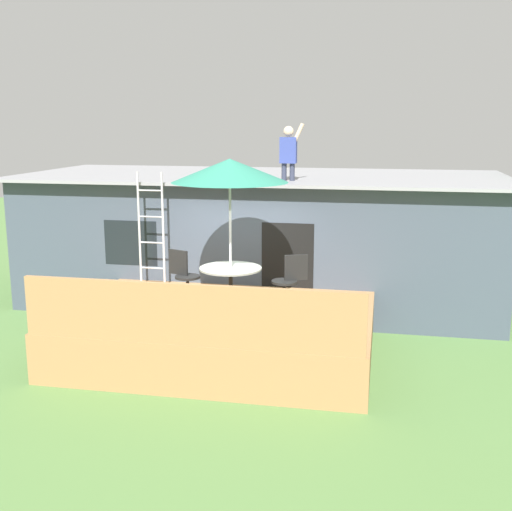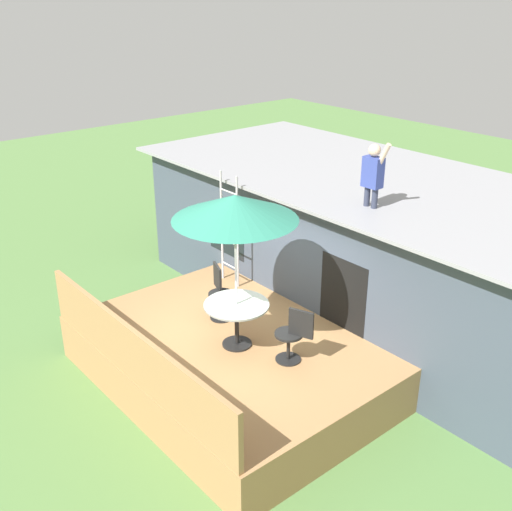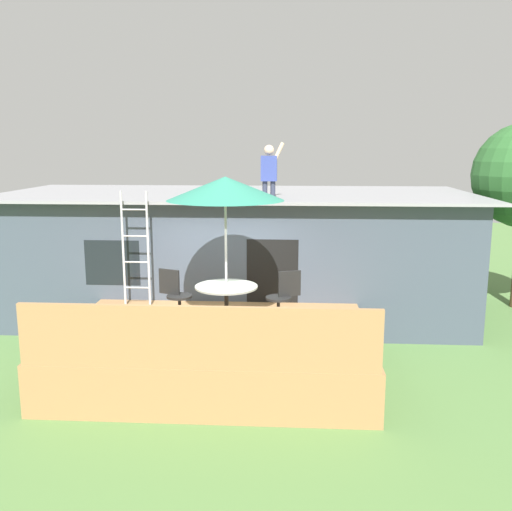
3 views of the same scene
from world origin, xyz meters
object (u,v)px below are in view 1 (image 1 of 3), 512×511
Objects in this scene: person_figure at (289,149)px; patio_chair_right at (289,282)px; patio_chair_left at (184,277)px; step_ladder at (151,230)px; patio_table at (231,277)px; patio_umbrella at (230,171)px.

patio_chair_right is at bearing -81.10° from person_figure.
step_ladder is at bearing 155.98° from patio_chair_left.
step_ladder is 2.39× the size of patio_chair_left.
patio_chair_right is at bearing 21.25° from patio_table.
patio_chair_right is (0.92, 0.36, -0.13)m from patio_table.
patio_chair_left is (-1.54, -1.99, -2.14)m from person_figure.
patio_chair_left is at bearing -45.45° from step_ladder.
patio_chair_right is (2.80, -0.97, -0.64)m from step_ladder.
person_figure is (2.49, 1.03, 1.50)m from step_ladder.
person_figure reaches higher than patio_chair_right.
patio_chair_left is 1.00× the size of patio_chair_right.
step_ladder is at bearing -157.53° from person_figure.
patio_chair_right is (0.92, 0.36, -1.89)m from patio_umbrella.
patio_umbrella is 2.13m from patio_chair_right.
person_figure reaches higher than patio_umbrella.
person_figure reaches higher than patio_table.
step_ladder is at bearing -40.32° from patio_chair_right.
patio_umbrella is 2.76× the size of patio_chair_left.
patio_table is 1.00m from patio_chair_left.
patio_table is 2.35m from step_ladder.
patio_umbrella is 2.29× the size of person_figure.
patio_chair_left is at bearing -127.66° from person_figure.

